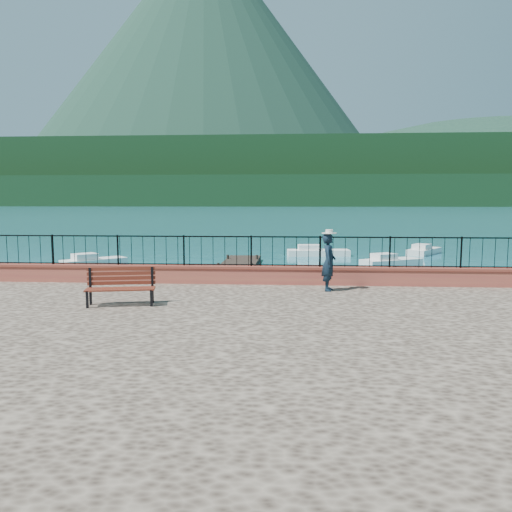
# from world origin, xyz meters

# --- Properties ---
(ground) EXTENTS (2000.00, 2000.00, 0.00)m
(ground) POSITION_xyz_m (0.00, 0.00, 0.00)
(ground) COLOR #19596B
(ground) RESTS_ON ground
(promenade) EXTENTS (30.00, 20.00, 1.20)m
(promenade) POSITION_xyz_m (0.00, -6.00, 0.60)
(promenade) COLOR #332821
(promenade) RESTS_ON ground
(parapet) EXTENTS (28.00, 0.46, 0.58)m
(parapet) POSITION_xyz_m (0.00, 3.70, 1.49)
(parapet) COLOR #A3533A
(parapet) RESTS_ON promenade
(railing) EXTENTS (27.00, 0.05, 0.95)m
(railing) POSITION_xyz_m (0.00, 3.70, 2.25)
(railing) COLOR black
(railing) RESTS_ON parapet
(dock) EXTENTS (2.00, 16.00, 0.30)m
(dock) POSITION_xyz_m (-2.00, 12.00, 0.15)
(dock) COLOR #2D231C
(dock) RESTS_ON ground
(far_forest) EXTENTS (900.00, 60.00, 18.00)m
(far_forest) POSITION_xyz_m (0.00, 300.00, 9.00)
(far_forest) COLOR black
(far_forest) RESTS_ON ground
(foothills) EXTENTS (900.00, 120.00, 44.00)m
(foothills) POSITION_xyz_m (0.00, 360.00, 22.00)
(foothills) COLOR black
(foothills) RESTS_ON ground
(volcano) EXTENTS (560.00, 560.00, 380.00)m
(volcano) POSITION_xyz_m (-120.00, 700.00, 190.00)
(volcano) COLOR #142D23
(volcano) RESTS_ON ground
(companion_hill) EXTENTS (448.00, 384.00, 180.00)m
(companion_hill) POSITION_xyz_m (220.00, 560.00, 0.00)
(companion_hill) COLOR #142D23
(companion_hill) RESTS_ON ground
(park_bench) EXTENTS (1.82, 0.90, 0.97)m
(park_bench) POSITION_xyz_m (-3.39, 0.14, 1.49)
(park_bench) COLOR black
(park_bench) RESTS_ON promenade
(person) EXTENTS (0.49, 0.68, 1.72)m
(person) POSITION_xyz_m (2.11, 2.64, 2.06)
(person) COLOR black
(person) RESTS_ON promenade
(hat) EXTENTS (0.44, 0.44, 0.12)m
(hat) POSITION_xyz_m (2.11, 2.64, 2.98)
(hat) COLOR silver
(hat) RESTS_ON person
(boat_0) EXTENTS (4.34, 2.54, 0.80)m
(boat_0) POSITION_xyz_m (-7.37, 9.94, 0.40)
(boat_0) COLOR silver
(boat_0) RESTS_ON ground
(boat_1) EXTENTS (3.75, 3.58, 0.80)m
(boat_1) POSITION_xyz_m (6.35, 9.69, 0.40)
(boat_1) COLOR silver
(boat_1) RESTS_ON ground
(boat_2) EXTENTS (3.87, 2.87, 0.80)m
(boat_2) POSITION_xyz_m (6.91, 17.52, 0.40)
(boat_2) COLOR silver
(boat_2) RESTS_ON ground
(boat_3) EXTENTS (3.55, 3.51, 0.80)m
(boat_3) POSITION_xyz_m (-10.70, 16.42, 0.40)
(boat_3) COLOR silver
(boat_3) RESTS_ON ground
(boat_4) EXTENTS (4.40, 1.69, 0.80)m
(boat_4) POSITION_xyz_m (2.90, 22.78, 0.40)
(boat_4) COLOR white
(boat_4) RESTS_ON ground
(boat_5) EXTENTS (3.09, 3.61, 0.80)m
(boat_5) POSITION_xyz_m (10.56, 24.23, 0.40)
(boat_5) COLOR silver
(boat_5) RESTS_ON ground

